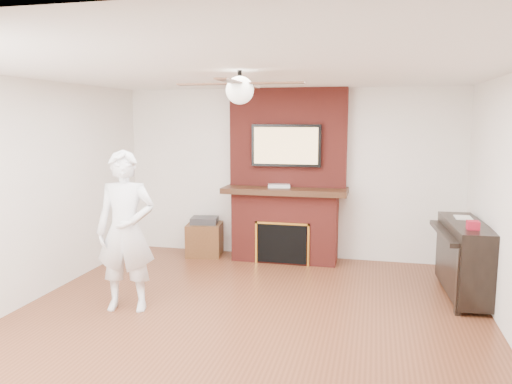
% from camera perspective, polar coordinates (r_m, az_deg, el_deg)
% --- Properties ---
extents(room_shell, '(5.36, 5.86, 2.86)m').
position_cam_1_polar(room_shell, '(4.78, -1.81, -1.37)').
color(room_shell, '#5B2E1A').
rests_on(room_shell, ground).
extents(fireplace, '(1.78, 0.64, 2.50)m').
position_cam_1_polar(fireplace, '(7.27, 3.47, -0.06)').
color(fireplace, maroon).
rests_on(fireplace, ground).
extents(tv, '(1.00, 0.08, 0.60)m').
position_cam_1_polar(tv, '(7.16, 3.46, 5.32)').
color(tv, black).
rests_on(tv, fireplace).
extents(ceiling_fan, '(1.21, 1.21, 0.31)m').
position_cam_1_polar(ceiling_fan, '(4.72, -1.87, 11.69)').
color(ceiling_fan, black).
rests_on(ceiling_fan, room_shell).
extents(person, '(0.71, 0.54, 1.73)m').
position_cam_1_polar(person, '(5.53, -14.66, -4.35)').
color(person, white).
rests_on(person, ground).
extents(side_table, '(0.58, 0.58, 0.59)m').
position_cam_1_polar(side_table, '(7.66, -5.88, -5.20)').
color(side_table, '#543118').
rests_on(side_table, ground).
extents(piano, '(0.58, 1.37, 0.97)m').
position_cam_1_polar(piano, '(6.31, 22.68, -6.87)').
color(piano, black).
rests_on(piano, ground).
extents(cable_box, '(0.34, 0.24, 0.04)m').
position_cam_1_polar(cable_box, '(7.18, 2.64, 0.70)').
color(cable_box, silver).
rests_on(cable_box, fireplace).
extents(candle_orange, '(0.07, 0.07, 0.12)m').
position_cam_1_polar(candle_orange, '(7.33, 2.09, -7.48)').
color(candle_orange, '#BF7A16').
rests_on(candle_orange, ground).
extents(candle_cream, '(0.08, 0.08, 0.13)m').
position_cam_1_polar(candle_cream, '(7.30, 3.82, -7.53)').
color(candle_cream, beige).
rests_on(candle_cream, ground).
extents(candle_blue, '(0.07, 0.07, 0.07)m').
position_cam_1_polar(candle_blue, '(7.23, 4.10, -7.89)').
color(candle_blue, teal).
rests_on(candle_blue, ground).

